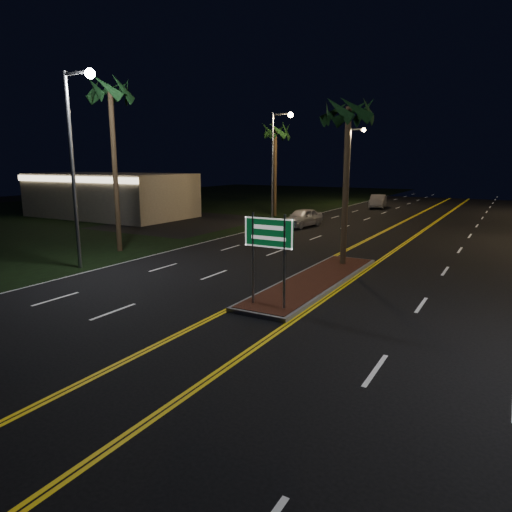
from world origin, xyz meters
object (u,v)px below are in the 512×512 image
Objects in this scene: highway_sign at (269,241)px; palm_left_far at (276,132)px; streetlight_left_far at (353,157)px; palm_left_near at (110,93)px; car_near at (302,216)px; median_island at (315,281)px; palm_median at (349,112)px; streetlight_left_near at (77,148)px; commercial_building at (110,195)px; streetlight_left_mid at (277,154)px; car_far at (378,200)px.

palm_left_far is (-12.80, 25.20, 5.34)m from highway_sign.
palm_left_near is at bearing -93.00° from streetlight_left_far.
palm_left_far is at bearing 142.45° from car_near.
median_island is 8.00m from palm_median.
streetlight_left_far is (-10.61, 37.00, 5.57)m from median_island.
streetlight_left_far is 22.23m from car_near.
streetlight_left_far is at bearing 106.00° from median_island.
streetlight_left_near is 1.00× the size of streetlight_left_far.
commercial_building is at bearing -122.65° from streetlight_left_far.
streetlight_left_near is 1.00× the size of streetlight_left_mid.
palm_left_far reaches higher than palm_median.
streetlight_left_near is 1.02× the size of palm_left_far.
streetlight_left_far is (15.39, 24.01, 3.65)m from commercial_building.
streetlight_left_near reaches higher than car_far.
car_far is (1.09, 18.23, 0.01)m from car_near.
palm_left_near is 1.91× the size of car_far.
car_near is (3.07, -1.48, -4.82)m from streetlight_left_mid.
palm_left_near reaches higher than streetlight_left_far.
streetlight_left_near is 0.92× the size of palm_left_near.
highway_sign is 11.17m from streetlight_left_near.
car_near is at bearing 110.92° from highway_sign.
highway_sign is 9.11m from palm_median.
streetlight_left_mid is at bearing 128.17° from palm_median.
commercial_building reaches higher than car_near.
streetlight_left_near is at bearing -90.00° from streetlight_left_mid.
car_far is at bearing 76.04° from streetlight_left_mid.
highway_sign is 21.17m from car_near.
streetlight_left_mid is (-10.61, 17.00, 5.57)m from median_island.
streetlight_left_mid is 5.90m from car_near.
palm_left_near is at bearing -41.61° from commercial_building.
commercial_building is 18.67m from car_near.
palm_left_far is at bearing 121.36° from median_island.
streetlight_left_mid is at bearing 121.98° from median_island.
median_island is at bearing 15.78° from streetlight_left_near.
streetlight_left_far reaches higher than commercial_building.
commercial_building is 1.67× the size of streetlight_left_near.
streetlight_left_near reaches higher than car_near.
highway_sign reaches higher than median_island.
median_island is 1.05× the size of palm_left_near.
palm_left_far is (-2.19, 4.00, 2.09)m from streetlight_left_mid.
streetlight_left_mid reaches higher than palm_median.
median_island is at bearing 90.00° from highway_sign.
streetlight_left_far reaches higher than median_island.
streetlight_left_near is 24.19m from palm_left_far.
streetlight_left_near is 40.00m from streetlight_left_far.
palm_left_near is at bearing -168.69° from palm_median.
palm_median is 1.62× the size of car_far.
palm_left_far is at bearing 126.18° from palm_median.
median_island is at bearing -90.00° from palm_median.
car_far is (19.55, 20.76, -1.15)m from commercial_building.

